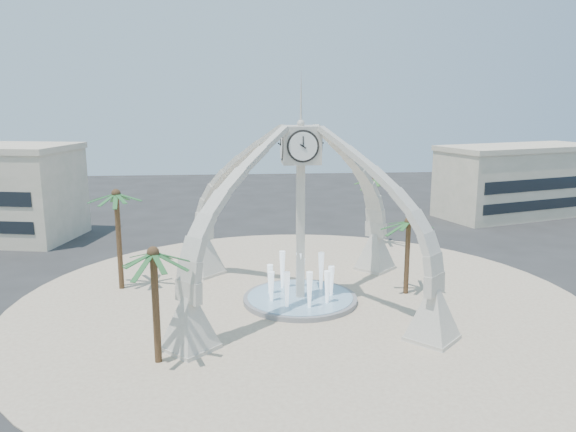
{
  "coord_description": "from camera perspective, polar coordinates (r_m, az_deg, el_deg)",
  "views": [
    {
      "loc": [
        -4.14,
        -37.23,
        13.98
      ],
      "look_at": [
        -0.68,
        2.0,
        5.8
      ],
      "focal_mm": 35.0,
      "sensor_mm": 36.0,
      "label": 1
    }
  ],
  "objects": [
    {
      "name": "plaza",
      "position": [
        39.98,
        1.24,
        -8.7
      ],
      "size": [
        40.0,
        40.0,
        0.06
      ],
      "primitive_type": "cylinder",
      "color": "beige",
      "rests_on": "ground"
    },
    {
      "name": "fountain",
      "position": [
        39.89,
        1.24,
        -8.35
      ],
      "size": [
        8.0,
        8.0,
        3.62
      ],
      "color": "gray",
      "rests_on": "ground"
    },
    {
      "name": "ground",
      "position": [
        39.99,
        1.24,
        -8.74
      ],
      "size": [
        140.0,
        140.0,
        0.0
      ],
      "primitive_type": "plane",
      "color": "#282828",
      "rests_on": "ground"
    },
    {
      "name": "palm_south",
      "position": [
        30.1,
        -13.54,
        -3.81
      ],
      "size": [
        5.38,
        5.38,
        6.95
      ],
      "rotation": [
        0.0,
        0.0,
        -0.39
      ],
      "color": "brown",
      "rests_on": "ground"
    },
    {
      "name": "palm_west",
      "position": [
        42.72,
        -17.07,
        2.02
      ],
      "size": [
        4.78,
        4.78,
        8.07
      ],
      "rotation": [
        0.0,
        0.0,
        -0.17
      ],
      "color": "brown",
      "rests_on": "ground"
    },
    {
      "name": "palm_north",
      "position": [
        54.03,
        8.73,
        3.68
      ],
      "size": [
        5.09,
        5.09,
        7.43
      ],
      "rotation": [
        0.0,
        0.0,
        -0.27
      ],
      "color": "brown",
      "rests_on": "ground"
    },
    {
      "name": "clock_tower",
      "position": [
        38.2,
        1.28,
        0.42
      ],
      "size": [
        17.94,
        17.94,
        16.3
      ],
      "color": "beige",
      "rests_on": "ground"
    },
    {
      "name": "building_ne",
      "position": [
        74.26,
        22.42,
        3.36
      ],
      "size": [
        21.87,
        14.17,
        8.6
      ],
      "rotation": [
        0.0,
        0.0,
        0.31
      ],
      "color": "beige",
      "rests_on": "ground"
    },
    {
      "name": "palm_east",
      "position": [
        41.02,
        12.16,
        -0.65
      ],
      "size": [
        3.85,
        3.85,
        6.17
      ],
      "rotation": [
        0.0,
        0.0,
        -0.0
      ],
      "color": "brown",
      "rests_on": "ground"
    }
  ]
}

